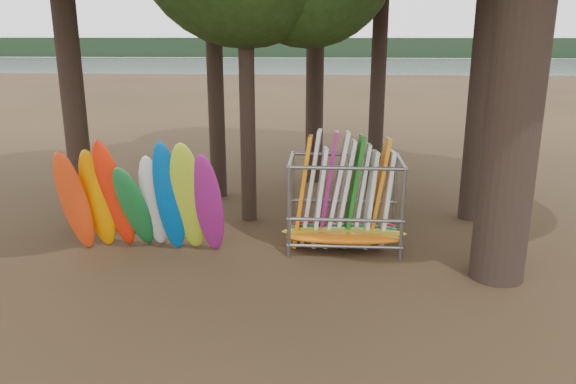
{
  "coord_description": "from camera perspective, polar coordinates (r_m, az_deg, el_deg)",
  "views": [
    {
      "loc": [
        0.84,
        -11.47,
        5.11
      ],
      "look_at": [
        -0.02,
        1.5,
        1.4
      ],
      "focal_mm": 35.0,
      "sensor_mm": 36.0,
      "label": 1
    }
  ],
  "objects": [
    {
      "name": "far_shore",
      "position": [
        121.51,
        3.5,
        14.43
      ],
      "size": [
        160.0,
        4.0,
        4.0
      ],
      "primitive_type": "cube",
      "color": "black",
      "rests_on": "ground"
    },
    {
      "name": "kayak_row",
      "position": [
        13.47,
        -14.79,
        -0.89
      ],
      "size": [
        3.91,
        1.85,
        3.02
      ],
      "color": "#E73F13",
      "rests_on": "ground"
    },
    {
      "name": "ground",
      "position": [
        12.58,
        -0.36,
        -8.03
      ],
      "size": [
        120.0,
        120.0,
        0.0
      ],
      "primitive_type": "plane",
      "color": "#47331E",
      "rests_on": "ground"
    },
    {
      "name": "storage_rack",
      "position": [
        13.67,
        5.73,
        -1.4
      ],
      "size": [
        3.05,
        1.55,
        2.89
      ],
      "color": "slate",
      "rests_on": "ground"
    },
    {
      "name": "lake",
      "position": [
        71.65,
        3.18,
        11.81
      ],
      "size": [
        160.0,
        160.0,
        0.0
      ],
      "primitive_type": "plane",
      "color": "gray",
      "rests_on": "ground"
    }
  ]
}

